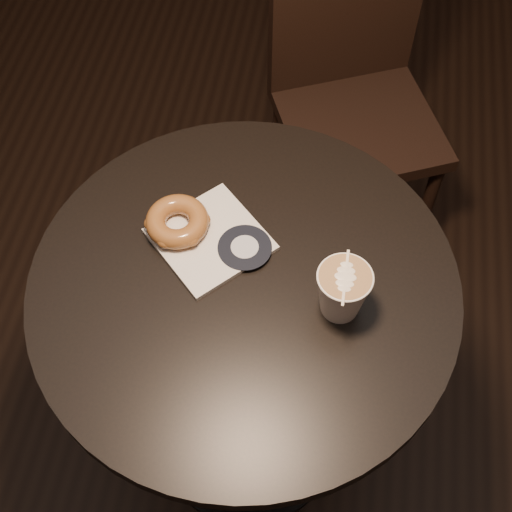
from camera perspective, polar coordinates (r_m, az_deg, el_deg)
name	(u,v)px	position (r m, az deg, el deg)	size (l,w,h in m)	color
cafe_table	(245,337)	(1.32, -0.85, -6.48)	(0.70, 0.70, 0.75)	black
chair	(352,71)	(1.80, 7.72, 14.45)	(0.49, 0.49, 0.94)	black
pastry_bag	(210,239)	(1.19, -3.69, 1.36)	(0.17, 0.17, 0.01)	silver
doughnut	(177,221)	(1.19, -6.32, 2.76)	(0.11, 0.11, 0.03)	brown
latte_cup	(342,292)	(1.09, 6.91, -2.91)	(0.09, 0.09, 0.09)	white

